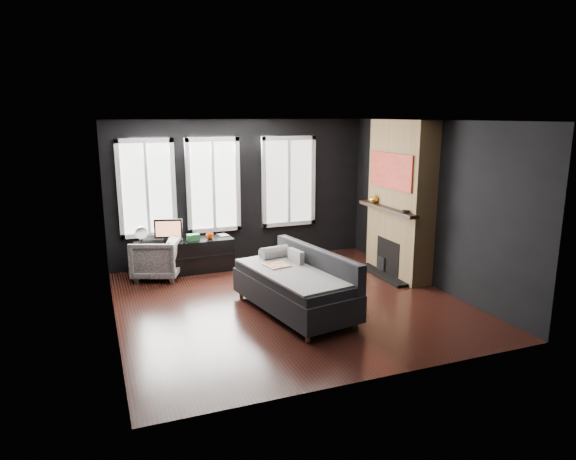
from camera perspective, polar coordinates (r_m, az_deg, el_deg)
name	(u,v)px	position (r m, az deg, el deg)	size (l,w,h in m)	color
floor	(289,302)	(7.87, 0.11, -7.99)	(5.00, 5.00, 0.00)	black
ceiling	(289,120)	(7.36, 0.12, 12.08)	(5.00, 5.00, 0.00)	white
wall_back	(241,191)	(9.84, -5.19, 4.29)	(5.00, 0.02, 2.70)	black
wall_left	(109,228)	(7.01, -19.30, 0.20)	(0.02, 5.00, 2.70)	black
wall_right	(431,204)	(8.71, 15.65, 2.78)	(0.02, 5.00, 2.70)	black
windows	(217,137)	(9.59, -7.87, 10.19)	(4.00, 0.16, 1.76)	white
fireplace	(400,199)	(9.08, 12.38, 3.34)	(0.70, 1.62, 2.70)	#93724C
sofa	(294,282)	(7.35, 0.69, -5.82)	(1.04, 2.08, 0.90)	black
stripe_pillow	(296,261)	(7.66, 0.88, -3.49)	(0.08, 0.35, 0.35)	gray
armchair	(156,256)	(9.18, -14.42, -2.78)	(0.77, 0.72, 0.79)	white
media_console	(185,256)	(9.41, -11.43, -2.86)	(1.72, 0.54, 0.59)	black
monitor	(168,229)	(9.29, -13.16, 0.15)	(0.50, 0.11, 0.45)	black
desk_fan	(141,235)	(9.24, -15.99, -0.51)	(0.22, 0.22, 0.31)	gray
mug	(210,235)	(9.34, -8.70, -0.58)	(0.13, 0.11, 0.13)	#DD4709
book	(219,230)	(9.52, -7.72, -0.01)	(0.16, 0.02, 0.22)	beige
storage_box	(193,237)	(9.26, -10.51, -0.81)	(0.21, 0.13, 0.12)	#256A33
mantel_vase	(374,198)	(9.33, 9.57, 3.48)	(0.17, 0.17, 0.17)	gold
mantel_clock	(406,211)	(8.51, 12.97, 2.02)	(0.13, 0.13, 0.04)	black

